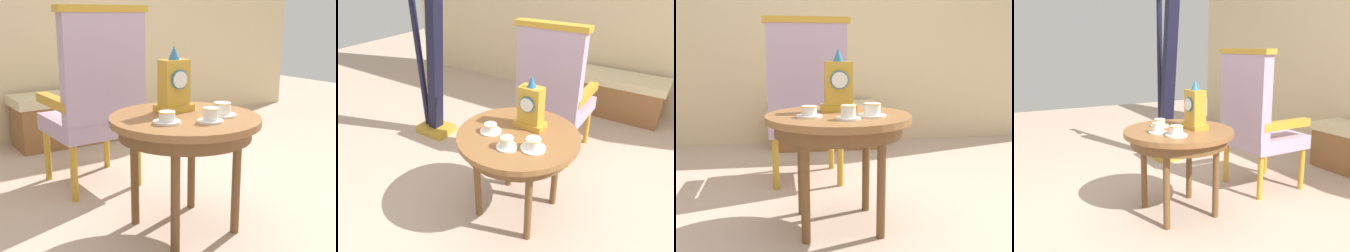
{
  "view_description": "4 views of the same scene",
  "coord_description": "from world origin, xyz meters",
  "views": [
    {
      "loc": [
        -1.28,
        -1.61,
        1.09
      ],
      "look_at": [
        -0.1,
        0.14,
        0.55
      ],
      "focal_mm": 47.18,
      "sensor_mm": 36.0,
      "label": 1
    },
    {
      "loc": [
        0.78,
        -1.29,
        1.55
      ],
      "look_at": [
        -0.1,
        0.07,
        0.65
      ],
      "focal_mm": 32.93,
      "sensor_mm": 36.0,
      "label": 2
    },
    {
      "loc": [
        -0.31,
        -1.95,
        0.91
      ],
      "look_at": [
        0.0,
        0.13,
        0.53
      ],
      "focal_mm": 43.63,
      "sensor_mm": 36.0,
      "label": 3
    },
    {
      "loc": [
        2.12,
        -1.03,
        1.15
      ],
      "look_at": [
        -0.04,
        0.13,
        0.62
      ],
      "focal_mm": 39.15,
      "sensor_mm": 36.0,
      "label": 4
    }
  ],
  "objects": [
    {
      "name": "ground_plane",
      "position": [
        0.0,
        0.0,
        0.0
      ],
      "size": [
        10.0,
        10.0,
        0.0
      ],
      "primitive_type": "plane",
      "color": "#BCA38E"
    },
    {
      "name": "mantel_clock",
      "position": [
        -0.01,
        0.22,
        0.74
      ],
      "size": [
        0.19,
        0.11,
        0.34
      ],
      "color": "gold",
      "rests_on": "side_table"
    },
    {
      "name": "teacup_right",
      "position": [
        -0.01,
        -0.07,
        0.63
      ],
      "size": [
        0.12,
        0.12,
        0.07
      ],
      "color": "white",
      "rests_on": "side_table"
    },
    {
      "name": "window_bench",
      "position": [
        0.11,
        1.95,
        0.22
      ],
      "size": [
        0.99,
        0.4,
        0.44
      ],
      "color": "beige",
      "rests_on": "ground"
    },
    {
      "name": "teacup_center",
      "position": [
        0.12,
        -0.0,
        0.63
      ],
      "size": [
        0.14,
        0.14,
        0.07
      ],
      "color": "white",
      "rests_on": "side_table"
    },
    {
      "name": "teacup_left",
      "position": [
        -0.18,
        0.03,
        0.63
      ],
      "size": [
        0.13,
        0.13,
        0.06
      ],
      "color": "white",
      "rests_on": "side_table"
    },
    {
      "name": "armchair",
      "position": [
        -0.15,
        0.86,
        0.59
      ],
      "size": [
        0.56,
        0.54,
        1.14
      ],
      "color": "#B299B7",
      "rests_on": "ground"
    },
    {
      "name": "side_table",
      "position": [
        -0.03,
        0.1,
        0.53
      ],
      "size": [
        0.75,
        0.75,
        0.6
      ],
      "color": "brown",
      "rests_on": "ground"
    }
  ]
}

